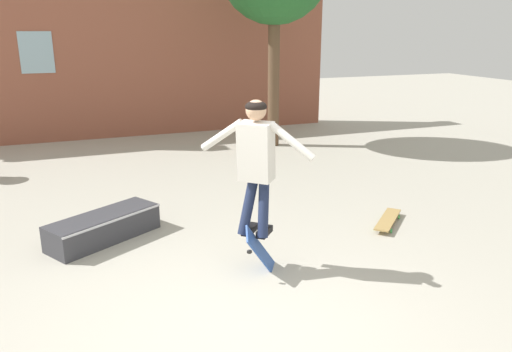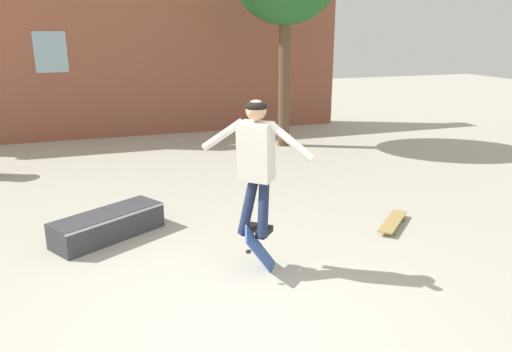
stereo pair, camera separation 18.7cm
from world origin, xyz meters
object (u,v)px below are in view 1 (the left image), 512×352
(skateboard_flipping, at_px, (262,253))
(skate_ledge, at_px, (104,227))
(skateboard_resting, at_px, (388,220))
(skater, at_px, (256,157))

(skateboard_flipping, bearing_deg, skate_ledge, 105.98)
(skateboard_flipping, height_order, skateboard_resting, skateboard_flipping)
(skater, relative_size, skateboard_flipping, 1.97)
(skater, bearing_deg, skate_ledge, 88.28)
(skate_ledge, relative_size, skateboard_resting, 1.90)
(skater, height_order, skateboard_flipping, skater)
(skate_ledge, bearing_deg, skateboard_flipping, -76.22)
(skater, xyz_separation_m, skateboard_flipping, (0.04, -0.07, -1.05))
(skate_ledge, distance_m, skateboard_resting, 3.72)
(skate_ledge, xyz_separation_m, skateboard_flipping, (1.51, -1.54, 0.07))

